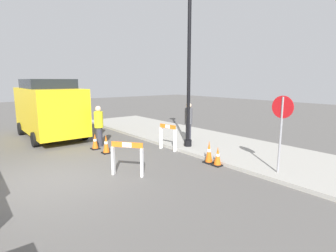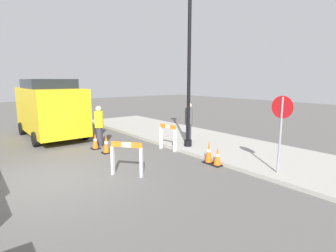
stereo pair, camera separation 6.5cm
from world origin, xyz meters
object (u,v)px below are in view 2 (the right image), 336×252
streetlamp_post (189,42)px  person_pedestrian (189,121)px  person_worker (99,125)px  stop_sign (281,122)px  work_van (50,106)px

streetlamp_post → person_pedestrian: 3.03m
person_worker → person_pedestrian: bearing=32.4°
streetlamp_post → person_worker: (-2.54, -2.47, -3.09)m
stop_sign → work_van: 9.84m
person_worker → work_van: work_van is taller
person_worker → person_pedestrian: size_ratio=1.00×
streetlamp_post → work_van: 7.02m
stop_sign → person_pedestrian: 4.21m
streetlamp_post → person_pedestrian: bearing=135.8°
streetlamp_post → stop_sign: 4.43m
stop_sign → person_worker: size_ratio=1.30×
streetlamp_post → person_worker: 4.70m
stop_sign → person_worker: 6.72m
person_pedestrian → streetlamp_post: bearing=166.9°
work_van → stop_sign: bearing=20.7°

